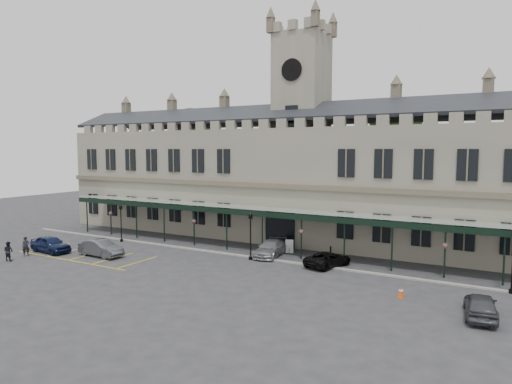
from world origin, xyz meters
The scene contains 21 objects.
ground centered at (0.00, 0.00, 0.00)m, with size 140.00×140.00×0.00m, color #2D2D30.
station_building centered at (0.00, 15.91, 6.47)m, with size 60.00×10.36×17.30m.
clock_tower centered at (0.00, 16.00, 13.11)m, with size 5.60×5.60×24.80m.
canopy centered at (0.00, 7.46, 2.40)m, with size 50.00×4.10×4.30m.
kerb centered at (0.00, 5.50, 0.06)m, with size 60.00×0.40×0.12m, color gray.
parking_markings centered at (-14.00, -1.50, 0.00)m, with size 16.00×6.00×0.01m, color gold, non-canonical shape.
tree_behind_left centered at (-22.00, 25.00, 12.81)m, with size 6.00×6.00×16.00m.
tree_behind_mid centered at (8.00, 25.00, 12.81)m, with size 6.00×6.00×16.00m.
lamp_post_left centered at (-15.99, 4.91, 2.44)m, with size 0.39×0.39×4.12m.
lamp_post_mid centered at (0.11, 4.82, 2.59)m, with size 0.41×0.41×4.38m.
traffic_cone centered at (14.11, 0.82, 0.34)m, with size 0.43×0.43×0.69m.
sign_board centered at (2.00, 8.93, 0.63)m, with size 0.74×0.27×1.29m.
bollard_left centered at (-0.53, 9.40, 0.45)m, with size 0.16×0.16×0.90m, color black.
bollard_right centered at (5.74, 10.02, 0.42)m, with size 0.15×0.15×0.85m, color black.
car_left_a centered at (-18.14, -2.11, 0.79)m, with size 1.87×4.64×1.58m, color #0C1638.
car_left_b centered at (-12.60, -0.89, 0.77)m, with size 1.62×4.65×1.53m, color #3A3C42.
car_taxi centered at (1.00, 6.95, 0.72)m, with size 2.03×4.99×1.45m, color gray.
car_van centered at (7.00, 6.01, 0.63)m, with size 2.10×4.55×1.27m, color black.
car_right_a centered at (19.00, -0.74, 0.74)m, with size 1.75×4.34×1.48m, color #3A3C42.
person_a centered at (-18.67, -4.28, 0.91)m, with size 0.66×0.44×1.82m, color black.
person_b centered at (-18.30, -6.20, 0.88)m, with size 0.85×0.67×1.76m, color black.
Camera 1 is at (20.36, -29.84, 9.86)m, focal length 32.00 mm.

